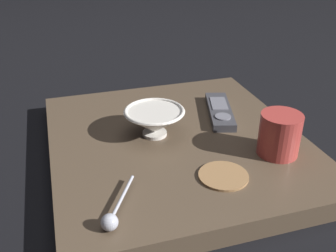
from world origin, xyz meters
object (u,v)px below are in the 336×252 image
object	(u,v)px
cereal_bowl	(154,121)
tv_remote_near	(220,111)
coffee_mug	(280,134)
drink_coaster	(223,176)
teaspoon	(112,218)

from	to	relation	value
cereal_bowl	tv_remote_near	world-z (taller)	cereal_bowl
cereal_bowl	tv_remote_near	xyz separation A→B (m)	(-0.05, 0.19, -0.03)
cereal_bowl	coffee_mug	xyz separation A→B (m)	(0.15, 0.23, 0.01)
tv_remote_near	drink_coaster	bearing A→B (deg)	-22.10
teaspoon	drink_coaster	world-z (taller)	teaspoon
teaspoon	tv_remote_near	size ratio (longest dim) A/B	0.64
cereal_bowl	teaspoon	world-z (taller)	cereal_bowl
cereal_bowl	drink_coaster	world-z (taller)	cereal_bowl
coffee_mug	cereal_bowl	bearing A→B (deg)	-123.65
teaspoon	tv_remote_near	bearing A→B (deg)	134.18
coffee_mug	teaspoon	world-z (taller)	coffee_mug
coffee_mug	drink_coaster	world-z (taller)	coffee_mug
cereal_bowl	drink_coaster	xyz separation A→B (m)	(0.20, 0.08, -0.03)
teaspoon	drink_coaster	xyz separation A→B (m)	(-0.07, 0.23, -0.01)
tv_remote_near	drink_coaster	distance (m)	0.27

